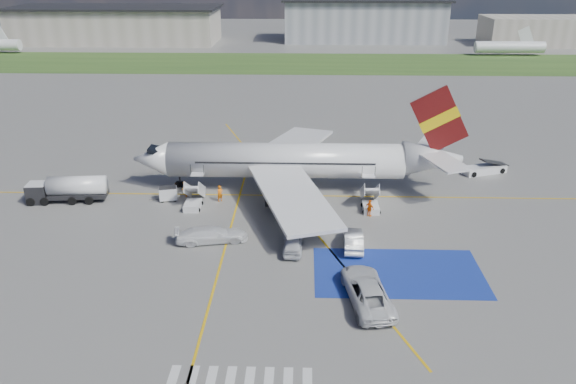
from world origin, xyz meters
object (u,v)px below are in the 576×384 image
object	(u,v)px
belt_loader	(484,170)
van_white_b	(211,232)
van_white_a	(367,287)
airliner	(299,161)
car_silver_b	(353,240)
fuel_tanker	(68,191)
gpu_cart	(168,194)
car_silver_a	(293,243)

from	to	relation	value
belt_loader	van_white_b	distance (m)	35.68
belt_loader	van_white_a	size ratio (longest dim) A/B	0.98
airliner	belt_loader	world-z (taller)	airliner
airliner	van_white_b	world-z (taller)	airliner
car_silver_b	van_white_b	distance (m)	12.99
belt_loader	car_silver_b	world-z (taller)	belt_loader
fuel_tanker	car_silver_b	distance (m)	31.20
belt_loader	gpu_cart	bearing A→B (deg)	174.45
airliner	car_silver_a	xyz separation A→B (m)	(-0.36, -14.52, -2.66)
van_white_a	van_white_b	xyz separation A→B (m)	(-13.33, 9.15, -0.18)
airliner	car_silver_b	world-z (taller)	airliner
fuel_tanker	car_silver_b	xyz separation A→B (m)	(29.70, -9.55, -0.39)
car_silver_b	van_white_b	size ratio (longest dim) A/B	0.97
belt_loader	car_silver_a	bearing A→B (deg)	-158.41
car_silver_b	belt_loader	bearing A→B (deg)	-129.17
fuel_tanker	car_silver_a	distance (m)	26.37
gpu_cart	belt_loader	distance (m)	37.67
gpu_cart	van_white_a	xyz separation A→B (m)	(19.45, -18.49, 0.45)
van_white_b	belt_loader	bearing A→B (deg)	-68.65
car_silver_a	van_white_a	xyz separation A→B (m)	(5.79, -7.64, 0.41)
fuel_tanker	gpu_cart	size ratio (longest dim) A/B	4.04
gpu_cart	airliner	bearing A→B (deg)	1.50
gpu_cart	belt_loader	bearing A→B (deg)	1.28
car_silver_b	gpu_cart	bearing A→B (deg)	-25.29
fuel_tanker	car_silver_b	bearing A→B (deg)	-23.25
gpu_cart	van_white_b	world-z (taller)	van_white_b
car_silver_b	van_white_b	xyz separation A→B (m)	(-12.97, 0.75, 0.18)
fuel_tanker	car_silver_b	world-z (taller)	fuel_tanker
car_silver_a	car_silver_b	bearing A→B (deg)	-170.73
van_white_b	van_white_a	bearing A→B (deg)	-134.82
car_silver_a	van_white_a	bearing A→B (deg)	128.45
airliner	gpu_cart	bearing A→B (deg)	-165.33
car_silver_a	van_white_a	distance (m)	9.60
car_silver_a	van_white_b	xyz separation A→B (m)	(-7.54, 1.51, 0.23)
fuel_tanker	gpu_cart	world-z (taller)	fuel_tanker
belt_loader	van_white_b	size ratio (longest dim) A/B	1.21
airliner	van_white_a	size ratio (longest dim) A/B	6.02
gpu_cart	van_white_a	size ratio (longest dim) A/B	0.34
fuel_tanker	gpu_cart	xyz separation A→B (m)	(10.61, 0.54, -0.48)
airliner	van_white_a	xyz separation A→B (m)	(5.43, -22.16, -2.25)
car_silver_a	fuel_tanker	bearing A→B (deg)	-21.73
fuel_tanker	van_white_b	distance (m)	18.90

